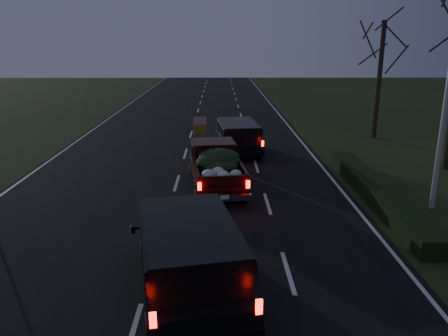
# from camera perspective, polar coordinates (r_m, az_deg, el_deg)

# --- Properties ---
(ground) EXTENTS (120.00, 120.00, 0.00)m
(ground) POSITION_cam_1_polar(r_m,az_deg,el_deg) (14.06, -8.07, -8.39)
(ground) COLOR black
(ground) RESTS_ON ground
(road_asphalt) EXTENTS (14.00, 120.00, 0.02)m
(road_asphalt) POSITION_cam_1_polar(r_m,az_deg,el_deg) (14.06, -8.07, -8.35)
(road_asphalt) COLOR black
(road_asphalt) RESTS_ON ground
(hedge_row) EXTENTS (1.00, 10.00, 0.60)m
(hedge_row) POSITION_cam_1_polar(r_m,az_deg,el_deg) (17.66, 19.23, -2.91)
(hedge_row) COLOR black
(hedge_row) RESTS_ON ground
(bare_tree_far) EXTENTS (3.60, 3.60, 7.00)m
(bare_tree_far) POSITION_cam_1_polar(r_m,az_deg,el_deg) (28.38, 19.92, 14.15)
(bare_tree_far) COLOR black
(bare_tree_far) RESTS_ON ground
(pickup_truck) EXTENTS (2.49, 5.19, 2.62)m
(pickup_truck) POSITION_cam_1_polar(r_m,az_deg,el_deg) (17.90, -1.10, 0.57)
(pickup_truck) COLOR #370B07
(pickup_truck) RESTS_ON ground
(lead_suv) EXTENTS (2.46, 4.92, 1.36)m
(lead_suv) POSITION_cam_1_polar(r_m,az_deg,el_deg) (23.46, 1.84, 4.48)
(lead_suv) COLOR black
(lead_suv) RESTS_ON ground
(rear_suv) EXTENTS (3.14, 5.53, 1.50)m
(rear_suv) POSITION_cam_1_polar(r_m,az_deg,el_deg) (10.40, -4.54, -10.65)
(rear_suv) COLOR black
(rear_suv) RESTS_ON ground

